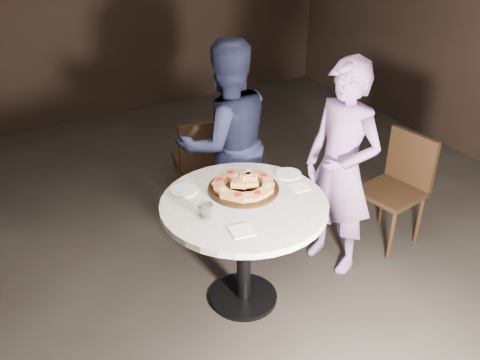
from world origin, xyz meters
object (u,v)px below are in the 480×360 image
(focaccia_pile, at_px, (244,183))
(water_glass, at_px, (206,211))
(serving_board, at_px, (244,188))
(diner_navy, at_px, (226,143))
(table, at_px, (244,222))
(chair_far, at_px, (200,157))
(diner_teal, at_px, (341,169))
(chair_right, at_px, (399,181))

(focaccia_pile, xyz_separation_m, water_glass, (-0.35, -0.16, -0.01))
(serving_board, distance_m, diner_navy, 0.68)
(water_glass, bearing_deg, serving_board, 24.68)
(serving_board, bearing_deg, focaccia_pile, -6.54)
(water_glass, bearing_deg, diner_navy, 54.97)
(serving_board, height_order, water_glass, water_glass)
(table, height_order, serving_board, serving_board)
(table, relative_size, chair_far, 1.65)
(table, xyz_separation_m, serving_board, (0.07, 0.13, 0.15))
(diner_navy, bearing_deg, focaccia_pile, 76.31)
(chair_far, bearing_deg, water_glass, 77.04)
(water_glass, relative_size, diner_teal, 0.06)
(focaccia_pile, distance_m, diner_teal, 0.72)
(serving_board, relative_size, diner_navy, 0.29)
(focaccia_pile, height_order, water_glass, focaccia_pile)
(table, bearing_deg, diner_navy, 69.52)
(focaccia_pile, distance_m, diner_navy, 0.68)
(diner_teal, bearing_deg, focaccia_pile, -111.10)
(diner_navy, bearing_deg, chair_far, -83.17)
(water_glass, height_order, chair_far, water_glass)
(table, bearing_deg, diner_teal, 3.31)
(serving_board, relative_size, focaccia_pile, 1.13)
(serving_board, distance_m, focaccia_pile, 0.04)
(chair_far, relative_size, diner_teal, 0.53)
(chair_right, bearing_deg, diner_navy, -132.52)
(water_glass, distance_m, chair_far, 1.40)
(chair_far, distance_m, chair_right, 1.61)
(diner_teal, bearing_deg, serving_board, -111.10)
(diner_navy, bearing_deg, table, 74.24)
(table, bearing_deg, chair_far, 77.30)
(chair_right, bearing_deg, water_glass, -96.49)
(chair_right, bearing_deg, table, -97.13)
(table, relative_size, water_glass, 15.15)
(table, height_order, water_glass, water_glass)
(focaccia_pile, height_order, diner_navy, diner_navy)
(table, height_order, chair_far, chair_far)
(serving_board, height_order, diner_teal, diner_teal)
(serving_board, distance_m, chair_right, 1.36)
(diner_navy, xyz_separation_m, diner_teal, (0.50, -0.73, -0.01))
(table, distance_m, water_glass, 0.33)
(chair_far, relative_size, diner_navy, 0.52)
(water_glass, height_order, diner_teal, diner_teal)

